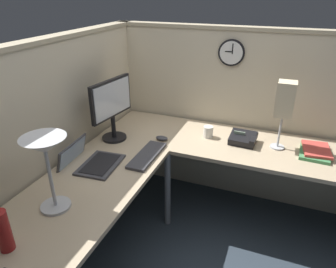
{
  "coord_description": "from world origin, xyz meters",
  "views": [
    {
      "loc": [
        -1.81,
        -0.61,
        1.88
      ],
      "look_at": [
        0.23,
        0.18,
        0.83
      ],
      "focal_mm": 33.19,
      "sensor_mm": 36.0,
      "label": 1
    }
  ],
  "objects_px": {
    "computer_mouse": "(162,138)",
    "office_phone": "(244,139)",
    "desk_lamp_dome": "(45,151)",
    "laptop": "(88,161)",
    "desk_lamp_paper": "(285,101)",
    "monitor": "(112,105)",
    "coffee_mug": "(208,132)",
    "keyboard": "(147,155)",
    "thermos_flask": "(3,231)",
    "book_stack": "(315,151)",
    "wall_clock": "(231,53)"
  },
  "relations": [
    {
      "from": "desk_lamp_dome",
      "to": "wall_clock",
      "type": "xyz_separation_m",
      "value": [
        1.53,
        -0.66,
        0.28
      ]
    },
    {
      "from": "office_phone",
      "to": "desk_lamp_paper",
      "type": "height_order",
      "value": "desk_lamp_paper"
    },
    {
      "from": "keyboard",
      "to": "desk_lamp_paper",
      "type": "distance_m",
      "value": 1.09
    },
    {
      "from": "desk_lamp_dome",
      "to": "book_stack",
      "type": "xyz_separation_m",
      "value": [
        1.21,
        -1.41,
        -0.34
      ]
    },
    {
      "from": "wall_clock",
      "to": "desk_lamp_paper",
      "type": "bearing_deg",
      "value": -123.74
    },
    {
      "from": "coffee_mug",
      "to": "wall_clock",
      "type": "height_order",
      "value": "wall_clock"
    },
    {
      "from": "desk_lamp_dome",
      "to": "coffee_mug",
      "type": "distance_m",
      "value": 1.37
    },
    {
      "from": "desk_lamp_dome",
      "to": "wall_clock",
      "type": "bearing_deg",
      "value": -23.29
    },
    {
      "from": "thermos_flask",
      "to": "book_stack",
      "type": "bearing_deg",
      "value": -42.39
    },
    {
      "from": "computer_mouse",
      "to": "office_phone",
      "type": "relative_size",
      "value": 0.49
    },
    {
      "from": "computer_mouse",
      "to": "coffee_mug",
      "type": "bearing_deg",
      "value": -60.32
    },
    {
      "from": "keyboard",
      "to": "desk_lamp_paper",
      "type": "relative_size",
      "value": 0.81
    },
    {
      "from": "keyboard",
      "to": "book_stack",
      "type": "relative_size",
      "value": 1.44
    },
    {
      "from": "laptop",
      "to": "computer_mouse",
      "type": "xyz_separation_m",
      "value": [
        0.54,
        -0.35,
        -0.01
      ]
    },
    {
      "from": "office_phone",
      "to": "wall_clock",
      "type": "distance_m",
      "value": 0.73
    },
    {
      "from": "office_phone",
      "to": "desk_lamp_paper",
      "type": "xyz_separation_m",
      "value": [
        0.02,
        -0.26,
        0.35
      ]
    },
    {
      "from": "thermos_flask",
      "to": "coffee_mug",
      "type": "height_order",
      "value": "thermos_flask"
    },
    {
      "from": "book_stack",
      "to": "desk_lamp_paper",
      "type": "height_order",
      "value": "desk_lamp_paper"
    },
    {
      "from": "thermos_flask",
      "to": "book_stack",
      "type": "distance_m",
      "value": 2.1
    },
    {
      "from": "desk_lamp_paper",
      "to": "desk_lamp_dome",
      "type": "bearing_deg",
      "value": 137.0
    },
    {
      "from": "computer_mouse",
      "to": "coffee_mug",
      "type": "relative_size",
      "value": 1.08
    },
    {
      "from": "computer_mouse",
      "to": "monitor",
      "type": "bearing_deg",
      "value": 107.22
    },
    {
      "from": "monitor",
      "to": "thermos_flask",
      "type": "relative_size",
      "value": 2.27
    },
    {
      "from": "book_stack",
      "to": "wall_clock",
      "type": "bearing_deg",
      "value": 66.82
    },
    {
      "from": "computer_mouse",
      "to": "office_phone",
      "type": "xyz_separation_m",
      "value": [
        0.19,
        -0.63,
        0.02
      ]
    },
    {
      "from": "desk_lamp_dome",
      "to": "coffee_mug",
      "type": "height_order",
      "value": "desk_lamp_dome"
    },
    {
      "from": "laptop",
      "to": "book_stack",
      "type": "relative_size",
      "value": 1.37
    },
    {
      "from": "laptop",
      "to": "thermos_flask",
      "type": "distance_m",
      "value": 0.82
    },
    {
      "from": "desk_lamp_dome",
      "to": "office_phone",
      "type": "bearing_deg",
      "value": -36.18
    },
    {
      "from": "office_phone",
      "to": "wall_clock",
      "type": "height_order",
      "value": "wall_clock"
    },
    {
      "from": "laptop",
      "to": "desk_lamp_paper",
      "type": "xyz_separation_m",
      "value": [
        0.74,
        -1.24,
        0.36
      ]
    },
    {
      "from": "office_phone",
      "to": "coffee_mug",
      "type": "xyz_separation_m",
      "value": [
        0.01,
        0.29,
        0.01
      ]
    },
    {
      "from": "laptop",
      "to": "desk_lamp_paper",
      "type": "bearing_deg",
      "value": -59.07
    },
    {
      "from": "thermos_flask",
      "to": "office_phone",
      "type": "xyz_separation_m",
      "value": [
        1.54,
        -0.88,
        -0.07
      ]
    },
    {
      "from": "monitor",
      "to": "coffee_mug",
      "type": "height_order",
      "value": "monitor"
    },
    {
      "from": "office_phone",
      "to": "wall_clock",
      "type": "bearing_deg",
      "value": 32.67
    },
    {
      "from": "book_stack",
      "to": "laptop",
      "type": "bearing_deg",
      "value": 116.05
    },
    {
      "from": "coffee_mug",
      "to": "wall_clock",
      "type": "bearing_deg",
      "value": -13.38
    },
    {
      "from": "computer_mouse",
      "to": "desk_lamp_dome",
      "type": "bearing_deg",
      "value": 166.47
    },
    {
      "from": "monitor",
      "to": "computer_mouse",
      "type": "bearing_deg",
      "value": -72.78
    },
    {
      "from": "thermos_flask",
      "to": "book_stack",
      "type": "height_order",
      "value": "thermos_flask"
    },
    {
      "from": "desk_lamp_paper",
      "to": "office_phone",
      "type": "bearing_deg",
      "value": 94.26
    },
    {
      "from": "computer_mouse",
      "to": "office_phone",
      "type": "height_order",
      "value": "office_phone"
    },
    {
      "from": "monitor",
      "to": "computer_mouse",
      "type": "relative_size",
      "value": 4.81
    },
    {
      "from": "monitor",
      "to": "laptop",
      "type": "bearing_deg",
      "value": -176.01
    },
    {
      "from": "keyboard",
      "to": "thermos_flask",
      "type": "distance_m",
      "value": 1.09
    },
    {
      "from": "laptop",
      "to": "desk_lamp_dome",
      "type": "xyz_separation_m",
      "value": [
        -0.47,
        -0.1,
        0.34
      ]
    },
    {
      "from": "thermos_flask",
      "to": "wall_clock",
      "type": "bearing_deg",
      "value": -19.64
    },
    {
      "from": "laptop",
      "to": "wall_clock",
      "type": "bearing_deg",
      "value": -35.8
    },
    {
      "from": "coffee_mug",
      "to": "thermos_flask",
      "type": "bearing_deg",
      "value": 159.07
    }
  ]
}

